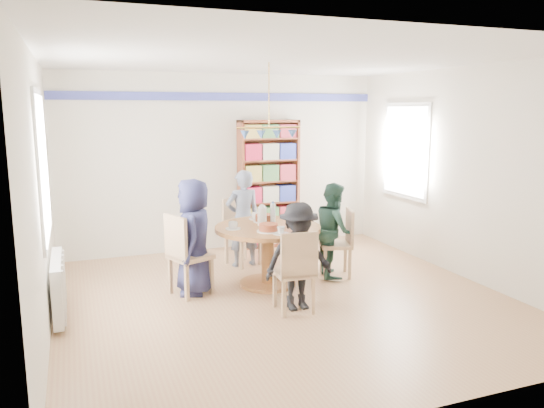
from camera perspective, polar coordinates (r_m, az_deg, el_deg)
name	(u,v)px	position (r m, az deg, el deg)	size (l,w,h in m)	color
ground	(284,299)	(6.23, 1.32, -10.16)	(5.00, 5.00, 0.00)	#A88358
room_shell	(239,152)	(6.59, -3.57, 5.66)	(5.00, 5.00, 5.00)	white
radiator	(58,286)	(6.00, -22.00, -8.21)	(0.12, 1.00, 0.60)	silver
dining_table	(268,241)	(6.55, -0.46, -4.04)	(1.30, 1.30, 0.75)	olive
chair_left	(184,251)	(6.27, -9.41, -5.05)	(0.56, 0.56, 0.97)	tan
chair_right	(342,240)	(6.98, 7.49, -3.81)	(0.49, 0.49, 0.89)	tan
chair_far	(239,228)	(7.49, -3.52, -2.56)	(0.54, 0.54, 0.94)	tan
chair_near	(296,268)	(5.67, 2.61, -6.91)	(0.43, 0.43, 0.91)	tan
person_left	(194,237)	(6.30, -8.39, -3.50)	(0.67, 0.44, 1.38)	#1A1C3B
person_right	(334,230)	(6.95, 6.68, -2.77)	(0.60, 0.47, 1.23)	#193329
person_far	(243,218)	(7.34, -3.14, -1.56)	(0.49, 0.32, 1.35)	gray
person_near	(298,257)	(5.77, 2.86, -5.67)	(0.77, 0.44, 1.19)	black
bookshelf	(269,185)	(8.36, -0.37, 2.05)	(0.95, 0.29, 2.00)	brown
tableware	(265,221)	(6.51, -0.73, -1.84)	(1.07, 1.07, 0.28)	white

